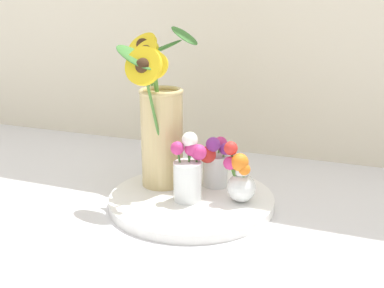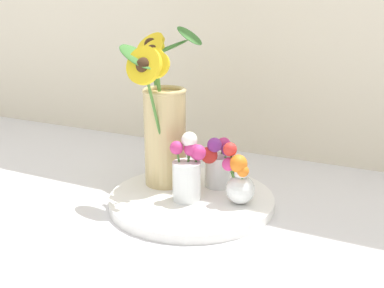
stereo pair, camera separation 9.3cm
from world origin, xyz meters
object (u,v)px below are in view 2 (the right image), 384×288
Objects in this scene: vase_small_center at (188,171)px; vase_bulb_right at (239,180)px; vase_small_back at (217,163)px; serving_tray at (192,200)px; mason_jar_sunflowers at (163,122)px.

vase_small_center is 0.12m from vase_bulb_right.
vase_bulb_right reaches higher than vase_small_back.
serving_tray is at bearing -111.96° from vase_small_back.
mason_jar_sunflowers is at bearing -166.76° from vase_small_back.
vase_small_center reaches higher than vase_small_back.
vase_small_back is at bearing 13.24° from mason_jar_sunflowers.
vase_small_back is at bearing 140.41° from vase_bulb_right.
vase_bulb_right is (0.12, 0.01, 0.07)m from serving_tray.
vase_small_center reaches higher than vase_bulb_right.
mason_jar_sunflowers is 2.75× the size of vase_bulb_right.
vase_small_center is at bearing -164.14° from vase_bulb_right.
vase_small_center reaches higher than serving_tray.
serving_tray is 0.11m from vase_small_back.
serving_tray is 1.01× the size of mason_jar_sunflowers.
serving_tray is 2.45× the size of vase_small_center.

